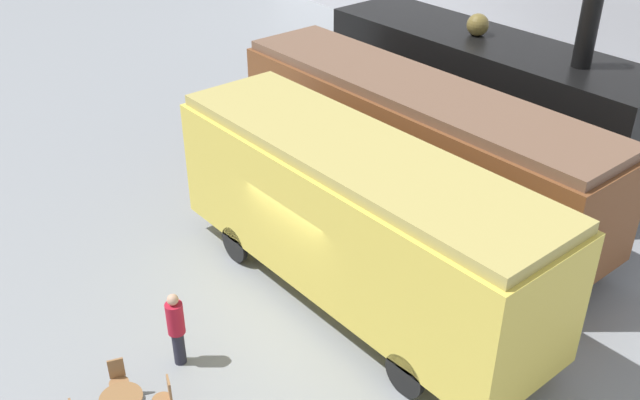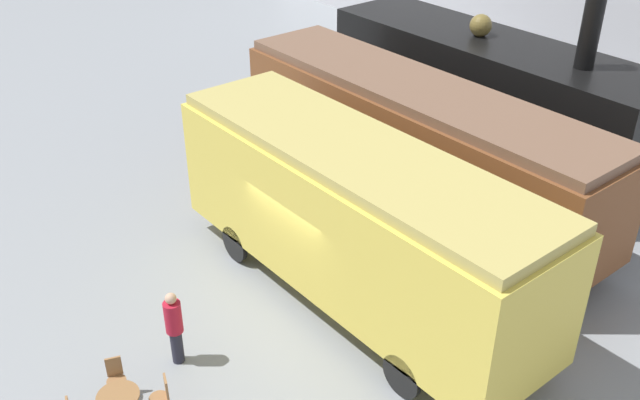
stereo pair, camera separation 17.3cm
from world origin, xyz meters
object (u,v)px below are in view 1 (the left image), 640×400
object	(u,v)px
passenger_coach_vintage	(356,215)
visitor_person	(176,327)
steam_locomotive	(486,87)
passenger_coach_wooden	(414,137)

from	to	relation	value
passenger_coach_vintage	visitor_person	size ratio (longest dim) A/B	5.59
steam_locomotive	visitor_person	world-z (taller)	steam_locomotive
passenger_coach_vintage	visitor_person	xyz separation A→B (m)	(-0.61, -4.06, -1.20)
passenger_coach_wooden	visitor_person	xyz separation A→B (m)	(1.23, -7.75, -1.17)
passenger_coach_wooden	passenger_coach_vintage	distance (m)	4.12
passenger_coach_vintage	visitor_person	bearing A→B (deg)	-98.55
visitor_person	passenger_coach_wooden	bearing A→B (deg)	99.00
passenger_coach_vintage	passenger_coach_wooden	bearing A→B (deg)	116.46
passenger_coach_wooden	passenger_coach_vintage	size ratio (longest dim) A/B	1.18
passenger_coach_wooden	visitor_person	bearing A→B (deg)	-81.00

